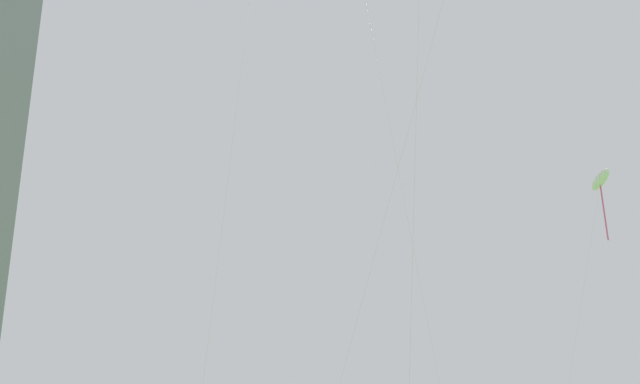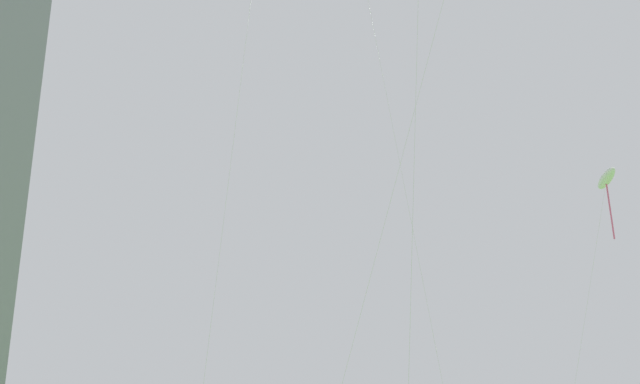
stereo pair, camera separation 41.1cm
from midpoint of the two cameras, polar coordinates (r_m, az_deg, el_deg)
The scene contains 1 object.
kite_flying_5 at distance 51.25m, azimuth 22.17°, elevation 0.94°, with size 4.19×3.81×17.22m.
Camera 2 is at (-10.02, -14.31, 2.19)m, focal length 39.98 mm.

